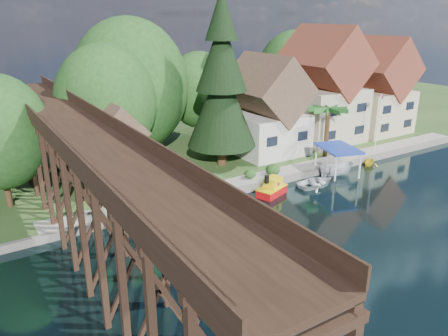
# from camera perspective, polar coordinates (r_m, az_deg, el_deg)

# --- Properties ---
(ground) EXTENTS (140.00, 140.00, 0.00)m
(ground) POSITION_cam_1_polar(r_m,az_deg,el_deg) (35.32, 11.87, -7.01)
(ground) COLOR black
(ground) RESTS_ON ground
(bank) EXTENTS (140.00, 52.00, 0.50)m
(bank) POSITION_cam_1_polar(r_m,az_deg,el_deg) (62.57, -10.01, 5.10)
(bank) COLOR #294A1D
(bank) RESTS_ON ground
(seawall) EXTENTS (60.00, 0.40, 0.62)m
(seawall) POSITION_cam_1_polar(r_m,az_deg,el_deg) (43.08, 8.49, -1.39)
(seawall) COLOR slate
(seawall) RESTS_ON ground
(promenade) EXTENTS (50.00, 2.60, 0.06)m
(promenade) POSITION_cam_1_polar(r_m,az_deg,el_deg) (45.16, 9.38, -0.14)
(promenade) COLOR gray
(promenade) RESTS_ON bank
(trestle_bridge) EXTENTS (4.12, 44.18, 9.30)m
(trestle_bridge) POSITION_cam_1_polar(r_m,az_deg,el_deg) (30.06, -17.62, -1.23)
(trestle_bridge) COLOR black
(trestle_bridge) RESTS_ON ground
(house_left) EXTENTS (7.64, 8.64, 11.02)m
(house_left) POSITION_cam_1_polar(r_m,az_deg,el_deg) (49.49, 5.44, 7.32)
(house_left) COLOR beige
(house_left) RESTS_ON bank
(house_center) EXTENTS (8.65, 9.18, 13.89)m
(house_center) POSITION_cam_1_polar(r_m,az_deg,el_deg) (55.45, 12.69, 9.60)
(house_center) COLOR #B8AF90
(house_center) RESTS_ON bank
(house_right) EXTENTS (8.15, 8.64, 12.45)m
(house_right) POSITION_cam_1_polar(r_m,az_deg,el_deg) (61.83, 19.05, 9.41)
(house_right) COLOR #C7B78F
(house_right) RESTS_ON bank
(shed) EXTENTS (5.09, 5.40, 7.85)m
(shed) POSITION_cam_1_polar(r_m,az_deg,el_deg) (40.34, -14.08, 2.06)
(shed) COLOR beige
(shed) RESTS_ON bank
(bg_trees) EXTENTS (49.90, 13.30, 10.57)m
(bg_trees) POSITION_cam_1_polar(r_m,az_deg,el_deg) (50.22, -3.74, 10.04)
(bg_trees) COLOR #382314
(bg_trees) RESTS_ON bank
(shrubs) EXTENTS (15.76, 2.47, 1.70)m
(shrubs) POSITION_cam_1_polar(r_m,az_deg,el_deg) (39.04, -2.35, -1.97)
(shrubs) COLOR #1C4418
(shrubs) RESTS_ON bank
(conifer) EXTENTS (7.08, 7.08, 17.43)m
(conifer) POSITION_cam_1_polar(r_m,az_deg,el_deg) (44.03, -0.32, 10.86)
(conifer) COLOR #382314
(conifer) RESTS_ON bank
(palm_tree) EXTENTS (5.30, 5.30, 5.86)m
(palm_tree) POSITION_cam_1_polar(r_m,az_deg,el_deg) (48.62, 13.48, 7.23)
(palm_tree) COLOR #382314
(palm_tree) RESTS_ON bank
(flagpole) EXTENTS (0.97, 0.48, 6.69)m
(flagpole) POSITION_cam_1_polar(r_m,az_deg,el_deg) (52.16, 19.58, 6.31)
(flagpole) COLOR white
(flagpole) RESTS_ON bank
(tugboat) EXTENTS (3.37, 2.56, 2.17)m
(tugboat) POSITION_cam_1_polar(r_m,az_deg,el_deg) (39.66, 6.27, -2.63)
(tugboat) COLOR red
(tugboat) RESTS_ON ground
(boat_white_a) EXTENTS (4.07, 2.92, 0.84)m
(boat_white_a) POSITION_cam_1_polar(r_m,az_deg,el_deg) (42.49, 12.00, -1.75)
(boat_white_a) COLOR white
(boat_white_a) RESTS_ON ground
(boat_canopy) EXTENTS (4.38, 5.36, 2.99)m
(boat_canopy) POSITION_cam_1_polar(r_m,az_deg,el_deg) (45.32, 14.53, 0.57)
(boat_canopy) COLOR silver
(boat_canopy) RESTS_ON ground
(boat_yellow) EXTENTS (2.75, 2.58, 1.16)m
(boat_yellow) POSITION_cam_1_polar(r_m,az_deg,el_deg) (49.61, 18.48, 0.95)
(boat_yellow) COLOR yellow
(boat_yellow) RESTS_ON ground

